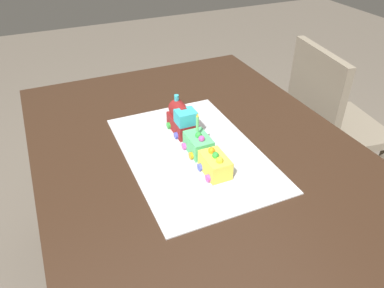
{
  "coord_description": "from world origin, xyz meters",
  "views": [
    {
      "loc": [
        0.87,
        -0.42,
        1.43
      ],
      "look_at": [
        -0.01,
        -0.03,
        0.77
      ],
      "focal_mm": 35.03,
      "sensor_mm": 36.0,
      "label": 1
    }
  ],
  "objects_px": {
    "cake_locomotive": "(182,119)",
    "cake_car_hopper_mint_green": "(198,144)",
    "dining_table": "(200,178)",
    "chair": "(328,124)",
    "birthday_candle": "(197,122)",
    "cake_car_gondola_lemon": "(215,164)"
  },
  "relations": [
    {
      "from": "cake_locomotive",
      "to": "cake_car_hopper_mint_green",
      "type": "xyz_separation_m",
      "value": [
        0.13,
        -0.0,
        -0.02
      ]
    },
    {
      "from": "dining_table",
      "to": "chair",
      "type": "height_order",
      "value": "chair"
    },
    {
      "from": "cake_locomotive",
      "to": "cake_car_hopper_mint_green",
      "type": "height_order",
      "value": "cake_locomotive"
    },
    {
      "from": "cake_car_hopper_mint_green",
      "to": "birthday_candle",
      "type": "xyz_separation_m",
      "value": [
        -0.01,
        0.0,
        0.07
      ]
    },
    {
      "from": "cake_car_hopper_mint_green",
      "to": "dining_table",
      "type": "bearing_deg",
      "value": 73.77
    },
    {
      "from": "chair",
      "to": "cake_car_gondola_lemon",
      "type": "bearing_deg",
      "value": 124.15
    },
    {
      "from": "cake_locomotive",
      "to": "cake_car_gondola_lemon",
      "type": "xyz_separation_m",
      "value": [
        0.25,
        -0.0,
        -0.02
      ]
    },
    {
      "from": "chair",
      "to": "cake_car_hopper_mint_green",
      "type": "bearing_deg",
      "value": 117.34
    },
    {
      "from": "dining_table",
      "to": "birthday_candle",
      "type": "bearing_deg",
      "value": -137.58
    },
    {
      "from": "cake_car_gondola_lemon",
      "to": "birthday_candle",
      "type": "distance_m",
      "value": 0.14
    },
    {
      "from": "cake_car_hopper_mint_green",
      "to": "cake_car_gondola_lemon",
      "type": "xyz_separation_m",
      "value": [
        0.12,
        0.0,
        0.0
      ]
    },
    {
      "from": "cake_locomotive",
      "to": "cake_car_hopper_mint_green",
      "type": "distance_m",
      "value": 0.13
    },
    {
      "from": "cake_car_hopper_mint_green",
      "to": "chair",
      "type": "bearing_deg",
      "value": 109.16
    },
    {
      "from": "cake_locomotive",
      "to": "cake_car_gondola_lemon",
      "type": "distance_m",
      "value": 0.25
    },
    {
      "from": "cake_locomotive",
      "to": "birthday_candle",
      "type": "xyz_separation_m",
      "value": [
        0.12,
        0.0,
        0.06
      ]
    },
    {
      "from": "dining_table",
      "to": "birthday_candle",
      "type": "distance_m",
      "value": 0.21
    },
    {
      "from": "dining_table",
      "to": "cake_car_hopper_mint_green",
      "type": "xyz_separation_m",
      "value": [
        -0.0,
        -0.01,
        0.14
      ]
    },
    {
      "from": "cake_locomotive",
      "to": "cake_car_gondola_lemon",
      "type": "bearing_deg",
      "value": -0.0
    },
    {
      "from": "chair",
      "to": "cake_locomotive",
      "type": "relative_size",
      "value": 6.14
    },
    {
      "from": "dining_table",
      "to": "cake_car_gondola_lemon",
      "type": "bearing_deg",
      "value": -4.14
    },
    {
      "from": "dining_table",
      "to": "cake_locomotive",
      "type": "bearing_deg",
      "value": -176.39
    },
    {
      "from": "chair",
      "to": "birthday_candle",
      "type": "height_order",
      "value": "birthday_candle"
    }
  ]
}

